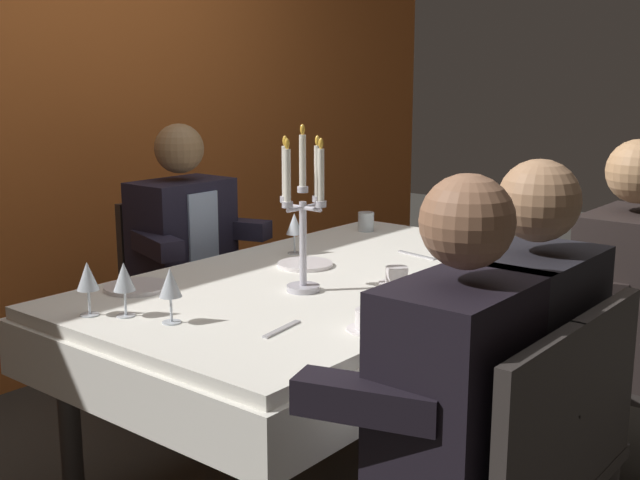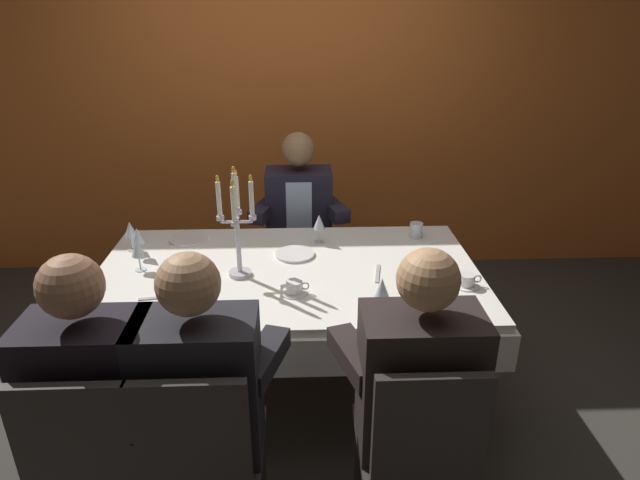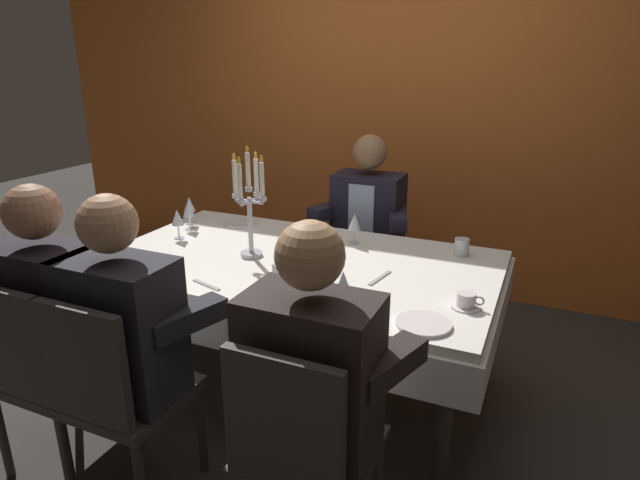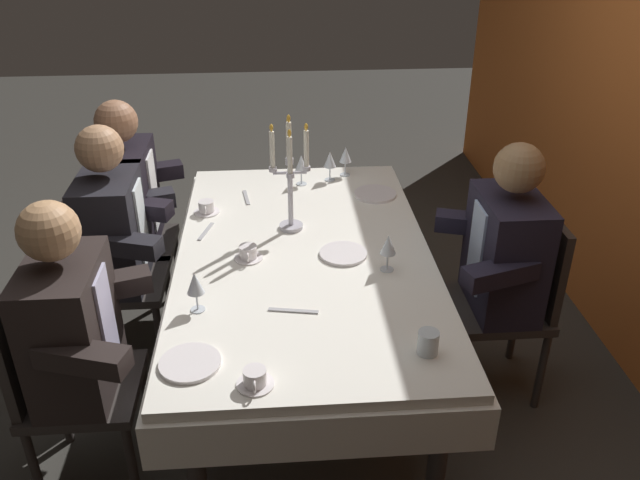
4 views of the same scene
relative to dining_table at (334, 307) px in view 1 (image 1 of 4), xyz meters
name	(u,v)px [view 1 (image 1 of 4)]	position (x,y,z in m)	size (l,w,h in m)	color
ground_plane	(334,465)	(0.00, 0.00, -0.62)	(12.00, 12.00, 0.00)	#36342F
back_wall	(57,94)	(0.00, 1.66, 0.73)	(6.00, 0.12, 2.70)	orange
dining_table	(334,307)	(0.00, 0.00, 0.00)	(1.94, 1.14, 0.74)	white
candelabra	(303,215)	(-0.23, -0.05, 0.38)	(0.19, 0.19, 0.55)	silver
dinner_plate_0	(305,264)	(0.04, 0.17, 0.13)	(0.21, 0.21, 0.01)	white
dinner_plate_1	(137,287)	(-0.56, 0.40, 0.13)	(0.22, 0.22, 0.01)	white
dinner_plate_2	(533,254)	(0.73, -0.42, 0.13)	(0.21, 0.21, 0.01)	white
wine_glass_0	(88,278)	(-0.84, 0.27, 0.23)	(0.07, 0.07, 0.16)	silver
wine_glass_1	(124,279)	(-0.78, 0.18, 0.23)	(0.07, 0.07, 0.16)	silver
wine_glass_2	(170,285)	(-0.73, 0.02, 0.23)	(0.07, 0.07, 0.16)	silver
wine_glass_3	(497,241)	(0.41, -0.43, 0.23)	(0.07, 0.07, 0.16)	silver
wine_glass_4	(294,225)	(0.17, 0.34, 0.23)	(0.07, 0.07, 0.16)	silver
water_tumbler_0	(366,222)	(0.72, 0.38, 0.16)	(0.07, 0.07, 0.09)	silver
coffee_cup_0	(369,321)	(-0.43, -0.46, 0.15)	(0.13, 0.12, 0.06)	white
coffee_cup_1	(397,277)	(0.04, -0.24, 0.15)	(0.13, 0.12, 0.06)	white
coffee_cup_2	(496,238)	(0.84, -0.20, 0.15)	(0.13, 0.12, 0.06)	white
fork_0	(405,312)	(-0.22, -0.44, 0.12)	(0.17, 0.02, 0.01)	#B7B7BC
knife_1	(417,255)	(0.44, -0.07, 0.12)	(0.19, 0.02, 0.01)	#B7B7BC
spoon_2	(282,329)	(-0.58, -0.27, 0.12)	(0.17, 0.02, 0.01)	#B7B7BC
seated_diner_0	(463,396)	(-0.66, -0.89, 0.11)	(0.63, 0.48, 1.24)	#312C29
seated_diner_1	(532,352)	(-0.29, -0.89, 0.11)	(0.63, 0.48, 1.24)	#312C29
seated_diner_2	(182,241)	(0.06, 0.89, 0.11)	(0.63, 0.48, 1.24)	#312C29
seated_diner_3	(631,290)	(0.48, -0.89, 0.11)	(0.63, 0.48, 1.24)	#312C29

